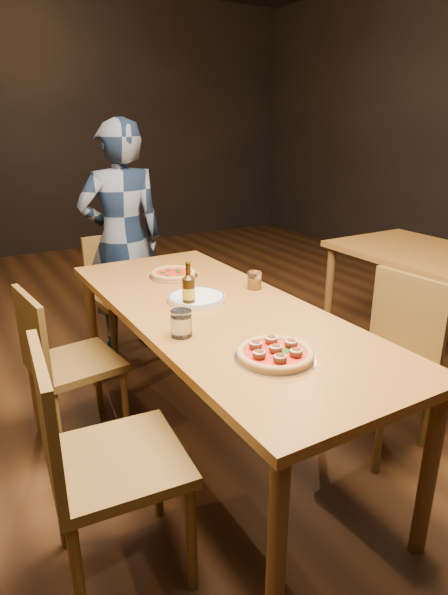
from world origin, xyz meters
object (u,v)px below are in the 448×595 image
chair_main_sw (75,362)px  table_main (219,323)px  pizza_meatball (275,353)px  diner (123,240)px  plate_stack (196,298)px  chair_main_e (379,362)px  amber_glass (254,280)px  chair_main_nw (118,459)px  pizza_margherita (173,274)px  beer_bottle (189,292)px  water_glass (181,323)px  chair_end (125,296)px

chair_main_sw → table_main: bearing=-134.0°
pizza_meatball → diner: 1.91m
plate_stack → diner: bearing=86.7°
chair_main_e → pizza_meatball: size_ratio=3.00×
chair_main_e → pizza_meatball: chair_main_e is taller
table_main → amber_glass: 0.36m
chair_main_sw → amber_glass: (0.87, -0.29, 0.36)m
pizza_meatball → diner: bearing=87.0°
chair_main_nw → pizza_margherita: bearing=-29.2°
table_main → pizza_meatball: pizza_meatball is taller
table_main → plate_stack: size_ratio=7.37×
beer_bottle → table_main: bearing=-38.6°
chair_main_e → amber_glass: bearing=-145.9°
diner → water_glass: bearing=83.1°
pizza_margherita → amber_glass: (0.27, -0.39, 0.03)m
chair_main_sw → beer_bottle: size_ratio=4.12×
beer_bottle → amber_glass: 0.41m
chair_main_e → plate_stack: 0.94m
chair_main_e → table_main: bearing=-120.8°
chair_main_sw → water_glass: (0.29, -0.63, 0.37)m
table_main → chair_end: (-0.02, 1.24, -0.25)m
pizza_meatball → beer_bottle: bearing=93.4°
water_glass → diner: (0.31, 1.56, -0.01)m
chair_main_nw → chair_end: bearing=-15.2°
plate_stack → chair_main_e: bearing=-33.3°
plate_stack → water_glass: size_ratio=2.53×
chair_main_sw → plate_stack: size_ratio=3.17×
chair_main_sw → pizza_meatball: 1.15m
pizza_margherita → beer_bottle: (-0.14, -0.46, 0.06)m
pizza_margherita → amber_glass: bearing=-55.5°
diner → chair_end: bearing=72.5°
chair_main_nw → pizza_margherita: 1.24m
pizza_meatball → amber_glass: (0.37, 0.69, 0.02)m
plate_stack → pizza_margherita: bearing=80.4°
pizza_margherita → water_glass: size_ratio=2.45×
chair_main_nw → water_glass: bearing=-50.3°
chair_main_e → pizza_margherita: chair_main_e is taller
chair_main_nw → plate_stack: bearing=-41.0°
chair_main_sw → chair_end: size_ratio=0.99×
chair_main_sw → pizza_margherita: (0.60, 0.11, 0.34)m
pizza_margherita → diner: 0.82m
pizza_meatball → beer_bottle: beer_bottle is taller
chair_end → pizza_meatball: size_ratio=2.89×
beer_bottle → diner: size_ratio=0.13×
table_main → chair_end: size_ratio=2.31×
diner → beer_bottle: bearing=88.1°
chair_end → pizza_meatball: (-0.05, -1.77, 0.34)m
chair_main_nw → pizza_margherita: (0.68, 0.99, 0.29)m
chair_main_e → amber_glass: 0.73m
beer_bottle → amber_glass: (0.41, 0.07, -0.03)m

